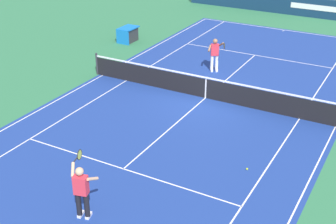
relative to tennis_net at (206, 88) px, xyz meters
The scene contains 9 objects.
ground_plane 0.49m from the tennis_net, ahead, with size 60.00×60.00×0.00m, color #2D7247.
court_slab 0.49m from the tennis_net, ahead, with size 24.20×11.40×0.00m, color navy.
court_line_markings 0.49m from the tennis_net, ahead, with size 23.85×11.05×0.01m.
tennis_net is the anchor object (origin of this frame).
stadium_barrier 15.90m from the tennis_net, behind, with size 0.26×17.00×1.32m.
tennis_player_near 8.98m from the tennis_net, ahead, with size 0.99×0.87×1.70m.
tennis_player_far 3.32m from the tennis_net, 162.78° to the right, with size 0.85×1.01×1.70m.
tennis_ball 5.75m from the tennis_net, 38.46° to the left, with size 0.07×0.07×0.07m, color #CCE01E.
equipment_cart_tarped 8.94m from the tennis_net, 124.66° to the right, with size 1.25×0.84×0.85m.
Camera 1 is at (16.98, 7.52, 8.44)m, focal length 49.97 mm.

